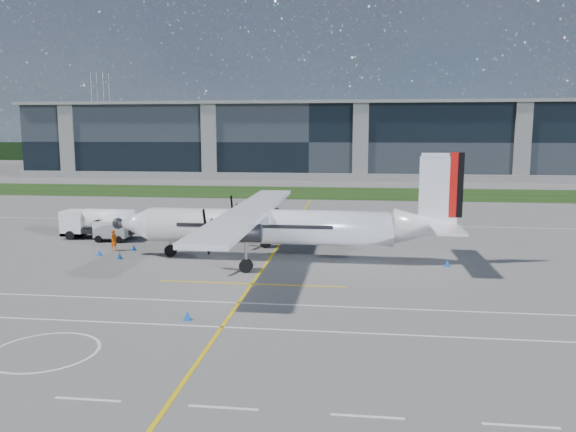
# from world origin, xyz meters

# --- Properties ---
(ground) EXTENTS (400.00, 400.00, 0.00)m
(ground) POSITION_xyz_m (0.00, 40.00, 0.00)
(ground) COLOR slate
(ground) RESTS_ON ground
(grass_strip) EXTENTS (400.00, 18.00, 0.04)m
(grass_strip) POSITION_xyz_m (0.00, 48.00, 0.02)
(grass_strip) COLOR black
(grass_strip) RESTS_ON ground
(terminal_building) EXTENTS (120.00, 20.00, 15.00)m
(terminal_building) POSITION_xyz_m (0.00, 80.00, 7.50)
(terminal_building) COLOR black
(terminal_building) RESTS_ON ground
(tree_line) EXTENTS (400.00, 6.00, 6.00)m
(tree_line) POSITION_xyz_m (0.00, 140.00, 3.00)
(tree_line) COLOR black
(tree_line) RESTS_ON ground
(pylon_west) EXTENTS (9.00, 4.60, 30.00)m
(pylon_west) POSITION_xyz_m (-80.00, 150.00, 15.00)
(pylon_west) COLOR gray
(pylon_west) RESTS_ON ground
(yellow_taxiway_centerline) EXTENTS (0.20, 70.00, 0.01)m
(yellow_taxiway_centerline) POSITION_xyz_m (3.00, 10.00, 0.01)
(yellow_taxiway_centerline) COLOR yellow
(yellow_taxiway_centerline) RESTS_ON ground
(white_lane_line) EXTENTS (90.00, 0.15, 0.01)m
(white_lane_line) POSITION_xyz_m (0.00, -14.00, 0.01)
(white_lane_line) COLOR white
(white_lane_line) RESTS_ON ground
(turboprop_aircraft) EXTENTS (26.11, 27.08, 8.12)m
(turboprop_aircraft) POSITION_xyz_m (3.98, 1.04, 4.06)
(turboprop_aircraft) COLOR white
(turboprop_aircraft) RESTS_ON ground
(fuel_tanker_truck) EXTENTS (7.15, 2.32, 2.68)m
(fuel_tanker_truck) POSITION_xyz_m (-14.01, 7.56, 1.34)
(fuel_tanker_truck) COLOR white
(fuel_tanker_truck) RESTS_ON ground
(baggage_tug) EXTENTS (3.07, 1.84, 1.84)m
(baggage_tug) POSITION_xyz_m (-11.87, 6.45, 0.92)
(baggage_tug) COLOR silver
(baggage_tug) RESTS_ON ground
(ground_crew_person) EXTENTS (0.81, 0.95, 1.96)m
(ground_crew_person) POSITION_xyz_m (-9.98, 2.58, 0.98)
(ground_crew_person) COLOR #F25907
(ground_crew_person) RESTS_ON ground
(safety_cone_nose_port) EXTENTS (0.36, 0.36, 0.50)m
(safety_cone_nose_port) POSITION_xyz_m (-8.32, -0.19, 0.25)
(safety_cone_nose_port) COLOR blue
(safety_cone_nose_port) RESTS_ON ground
(safety_cone_tail) EXTENTS (0.36, 0.36, 0.50)m
(safety_cone_tail) POSITION_xyz_m (16.03, 0.33, 0.25)
(safety_cone_tail) COLOR blue
(safety_cone_tail) RESTS_ON ground
(safety_cone_stbdwing) EXTENTS (0.36, 0.36, 0.50)m
(safety_cone_stbdwing) POSITION_xyz_m (1.87, 13.82, 0.25)
(safety_cone_stbdwing) COLOR blue
(safety_cone_stbdwing) RESTS_ON ground
(safety_cone_fwd) EXTENTS (0.36, 0.36, 0.50)m
(safety_cone_fwd) POSITION_xyz_m (-10.36, 0.70, 0.25)
(safety_cone_fwd) COLOR blue
(safety_cone_fwd) RESTS_ON ground
(safety_cone_portwing) EXTENTS (0.36, 0.36, 0.50)m
(safety_cone_portwing) POSITION_xyz_m (0.98, -13.15, 0.25)
(safety_cone_portwing) COLOR blue
(safety_cone_portwing) RESTS_ON ground
(safety_cone_nose_stbd) EXTENTS (0.36, 0.36, 0.50)m
(safety_cone_nose_stbd) POSITION_xyz_m (-8.48, 2.93, 0.25)
(safety_cone_nose_stbd) COLOR blue
(safety_cone_nose_stbd) RESTS_ON ground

